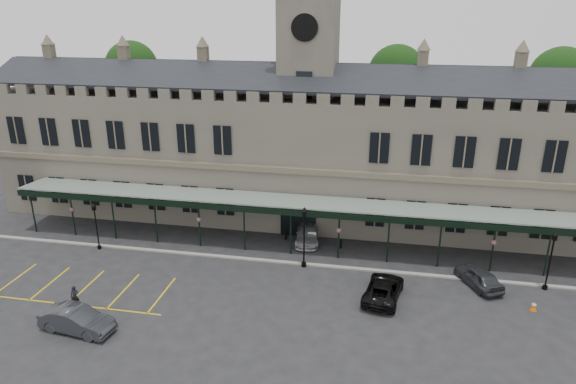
% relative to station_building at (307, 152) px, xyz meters
% --- Properties ---
extents(ground, '(140.00, 140.00, 0.00)m').
position_rel_station_building_xyz_m(ground, '(0.00, -15.91, -6.47)').
color(ground, black).
extents(station_building, '(60.00, 10.36, 17.30)m').
position_rel_station_building_xyz_m(station_building, '(0.00, 0.00, 0.00)').
color(station_building, '#5B564C').
rests_on(station_building, ground).
extents(clock_tower, '(5.60, 5.60, 24.80)m').
position_rel_station_building_xyz_m(clock_tower, '(0.00, 0.09, 6.64)').
color(clock_tower, '#5B564C').
rests_on(clock_tower, ground).
extents(canopy, '(50.00, 4.10, 4.30)m').
position_rel_station_building_xyz_m(canopy, '(0.00, -8.45, -4.06)').
color(canopy, '#8C9E93').
rests_on(canopy, ground).
extents(kerb, '(60.00, 0.40, 0.12)m').
position_rel_station_building_xyz_m(kerb, '(0.00, -10.41, -6.41)').
color(kerb, gray).
rests_on(kerb, ground).
extents(parking_markings, '(16.00, 6.00, 0.01)m').
position_rel_station_building_xyz_m(parking_markings, '(-14.00, -17.41, -6.47)').
color(parking_markings, gold).
rests_on(parking_markings, ground).
extents(tree_behind_left, '(6.00, 6.00, 16.00)m').
position_rel_station_building_xyz_m(tree_behind_left, '(-22.00, 9.09, 6.35)').
color(tree_behind_left, '#332314').
rests_on(tree_behind_left, ground).
extents(tree_behind_mid, '(6.00, 6.00, 16.00)m').
position_rel_station_building_xyz_m(tree_behind_mid, '(8.00, 9.09, 6.35)').
color(tree_behind_mid, '#332314').
rests_on(tree_behind_mid, ground).
extents(tree_behind_right, '(6.00, 6.00, 16.00)m').
position_rel_station_building_xyz_m(tree_behind_right, '(24.00, 9.09, 6.35)').
color(tree_behind_right, '#332314').
rests_on(tree_behind_right, ground).
extents(lamp_post_left, '(0.40, 0.40, 4.24)m').
position_rel_station_building_xyz_m(lamp_post_left, '(-16.39, -10.87, -3.96)').
color(lamp_post_left, black).
rests_on(lamp_post_left, ground).
extents(lamp_post_mid, '(0.49, 0.49, 5.16)m').
position_rel_station_building_xyz_m(lamp_post_mid, '(1.44, -10.69, -3.41)').
color(lamp_post_mid, black).
rests_on(lamp_post_mid, ground).
extents(lamp_post_right, '(0.45, 0.45, 4.72)m').
position_rel_station_building_xyz_m(lamp_post_right, '(19.54, -10.80, -3.67)').
color(lamp_post_right, black).
rests_on(lamp_post_right, ground).
extents(traffic_cone, '(0.43, 0.43, 0.68)m').
position_rel_station_building_xyz_m(traffic_cone, '(17.99, -13.96, -6.13)').
color(traffic_cone, orange).
rests_on(traffic_cone, ground).
extents(sign_board, '(0.72, 0.15, 1.23)m').
position_rel_station_building_xyz_m(sign_board, '(1.51, -6.69, -5.87)').
color(sign_board, black).
rests_on(sign_board, ground).
extents(bollard_left, '(0.17, 0.17, 0.94)m').
position_rel_station_building_xyz_m(bollard_left, '(-0.92, -6.07, -6.00)').
color(bollard_left, black).
rests_on(bollard_left, ground).
extents(bollard_right, '(0.15, 0.15, 0.87)m').
position_rel_station_building_xyz_m(bollard_right, '(4.06, -6.89, -6.03)').
color(bollard_right, black).
rests_on(bollard_right, ground).
extents(car_left_b, '(5.08, 2.30, 1.62)m').
position_rel_station_building_xyz_m(car_left_b, '(-11.50, -21.98, -5.66)').
color(car_left_b, '#2F3136').
rests_on(car_left_b, ground).
extents(car_taxi, '(2.50, 5.10, 1.43)m').
position_rel_station_building_xyz_m(car_taxi, '(1.00, -5.91, -5.75)').
color(car_taxi, '#A5A8AD').
rests_on(car_taxi, ground).
extents(car_van, '(3.20, 5.45, 1.42)m').
position_rel_station_building_xyz_m(car_van, '(7.78, -14.23, -5.76)').
color(car_van, black).
rests_on(car_van, ground).
extents(car_right_a, '(3.57, 4.65, 1.48)m').
position_rel_station_building_xyz_m(car_right_a, '(14.72, -11.22, -5.73)').
color(car_right_a, '#2F3136').
rests_on(car_right_a, ground).
extents(person_a, '(0.69, 0.55, 1.64)m').
position_rel_station_building_xyz_m(person_a, '(-13.20, -19.47, -5.65)').
color(person_a, black).
rests_on(person_a, ground).
extents(person_b, '(0.80, 0.65, 1.57)m').
position_rel_station_building_xyz_m(person_b, '(-12.30, -22.45, -5.68)').
color(person_b, black).
rests_on(person_b, ground).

